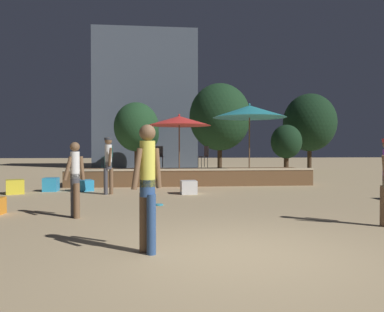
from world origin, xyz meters
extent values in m
plane|color=tan|center=(0.00, 0.00, 0.00)|extent=(120.00, 120.00, 0.00)
cube|color=brown|center=(0.22, 10.73, 0.32)|extent=(9.93, 2.45, 0.63)
cube|color=#CCB793|center=(0.22, 9.55, 0.67)|extent=(9.93, 0.12, 0.08)
cylinder|color=brown|center=(-0.28, 9.72, 1.21)|extent=(0.05, 0.05, 2.42)
cone|color=red|center=(-0.28, 9.72, 2.61)|extent=(2.54, 2.54, 0.38)
sphere|color=red|center=(-0.28, 9.72, 2.84)|extent=(0.08, 0.08, 0.08)
cylinder|color=brown|center=(2.55, 9.63, 1.38)|extent=(0.05, 0.05, 2.75)
cone|color=teal|center=(2.55, 9.63, 3.00)|extent=(2.96, 2.96, 0.49)
sphere|color=teal|center=(2.55, 9.63, 3.29)|extent=(0.08, 0.08, 0.08)
cube|color=yellow|center=(-5.86, 7.74, 0.24)|extent=(0.71, 0.71, 0.47)
cube|color=#2D9EDB|center=(-4.89, 8.42, 0.24)|extent=(0.48, 0.48, 0.47)
cube|color=white|center=(-0.14, 7.14, 0.22)|extent=(0.54, 0.54, 0.44)
cube|color=#2D9EDB|center=(-3.77, 8.42, 0.20)|extent=(0.80, 0.80, 0.39)
cylinder|color=brown|center=(-2.67, 7.31, 0.43)|extent=(0.13, 0.13, 0.87)
cylinder|color=#3F3F47|center=(-2.84, 7.24, 0.43)|extent=(0.13, 0.13, 0.87)
cylinder|color=#3F3F47|center=(-2.76, 7.28, 0.95)|extent=(0.22, 0.22, 0.24)
cylinder|color=white|center=(-2.76, 7.28, 1.30)|extent=(0.22, 0.22, 0.66)
cylinder|color=brown|center=(-2.83, 7.44, 1.23)|extent=(0.15, 0.20, 0.59)
cylinder|color=brown|center=(-2.68, 7.11, 1.23)|extent=(0.16, 0.24, 0.59)
sphere|color=brown|center=(-2.76, 7.28, 1.75)|extent=(0.24, 0.24, 0.24)
cylinder|color=#333842|center=(-2.76, 7.28, 1.82)|extent=(0.26, 0.26, 0.07)
cylinder|color=#3F3F47|center=(-3.00, 3.16, 0.38)|extent=(0.13, 0.13, 0.75)
cylinder|color=brown|center=(-2.91, 3.03, 0.38)|extent=(0.13, 0.13, 0.75)
cylinder|color=#3F3F47|center=(-2.96, 3.10, 0.83)|extent=(0.19, 0.19, 0.24)
cylinder|color=white|center=(-2.96, 3.10, 1.14)|extent=(0.19, 0.19, 0.58)
cylinder|color=brown|center=(-3.09, 3.01, 1.07)|extent=(0.22, 0.19, 0.51)
cylinder|color=brown|center=(-2.83, 3.19, 1.07)|extent=(0.15, 0.14, 0.52)
sphere|color=brown|center=(-2.96, 3.10, 1.53)|extent=(0.20, 0.20, 0.20)
cylinder|color=brown|center=(3.11, 1.61, 0.39)|extent=(0.13, 0.13, 0.78)
cylinder|color=#2D4C7F|center=(-1.30, 0.11, 0.42)|extent=(0.13, 0.13, 0.85)
cylinder|color=brown|center=(-1.41, 0.25, 0.42)|extent=(0.13, 0.13, 0.85)
cylinder|color=#2D4C7F|center=(-1.36, 0.18, 0.93)|extent=(0.22, 0.22, 0.24)
cylinder|color=#D8D14C|center=(-1.36, 0.18, 1.27)|extent=(0.22, 0.22, 0.65)
cylinder|color=brown|center=(-1.21, 0.29, 1.20)|extent=(0.15, 0.14, 0.58)
cylinder|color=brown|center=(-1.50, 0.07, 1.20)|extent=(0.19, 0.17, 0.58)
sphere|color=brown|center=(-1.36, 0.18, 1.71)|extent=(0.23, 0.23, 0.23)
cylinder|color=#1E4C47|center=(-3.40, 10.43, 0.94)|extent=(0.02, 0.02, 0.45)
cylinder|color=#1E4C47|center=(-3.25, 10.16, 0.94)|extent=(0.02, 0.02, 0.45)
cylinder|color=#1E4C47|center=(-3.13, 10.57, 0.94)|extent=(0.02, 0.02, 0.45)
cylinder|color=#1E4C47|center=(-2.99, 10.31, 0.94)|extent=(0.02, 0.02, 0.45)
cylinder|color=#1E4C47|center=(-3.19, 10.37, 1.16)|extent=(0.40, 0.40, 0.02)
cube|color=#1E4C47|center=(-3.04, 10.45, 1.39)|extent=(0.20, 0.33, 0.45)
cylinder|color=#47474C|center=(0.60, 10.69, 0.94)|extent=(0.02, 0.02, 0.45)
cylinder|color=#47474C|center=(0.70, 10.41, 0.94)|extent=(0.02, 0.02, 0.45)
cylinder|color=#47474C|center=(0.88, 10.79, 0.94)|extent=(0.02, 0.02, 0.45)
cylinder|color=#47474C|center=(0.98, 10.51, 0.94)|extent=(0.02, 0.02, 0.45)
cylinder|color=#47474C|center=(0.79, 10.60, 1.16)|extent=(0.40, 0.40, 0.02)
cube|color=#47474C|center=(0.95, 10.66, 1.39)|extent=(0.15, 0.35, 0.45)
cylinder|color=#2D3338|center=(-1.21, 10.41, 0.94)|extent=(0.02, 0.02, 0.45)
cylinder|color=#2D3338|center=(-0.91, 10.42, 0.94)|extent=(0.02, 0.02, 0.45)
cylinder|color=#2D3338|center=(-1.23, 10.71, 0.94)|extent=(0.02, 0.02, 0.45)
cylinder|color=#2D3338|center=(-0.93, 10.72, 0.94)|extent=(0.02, 0.02, 0.45)
cylinder|color=#2D3338|center=(-1.07, 10.56, 1.16)|extent=(0.40, 0.40, 0.02)
cube|color=#2D3338|center=(-1.08, 10.73, 1.39)|extent=(0.36, 0.04, 0.45)
cylinder|color=#33B2D8|center=(-1.14, 4.71, 0.02)|extent=(0.22, 0.22, 0.03)
cylinder|color=#3D2B1C|center=(-2.10, 21.39, 0.76)|extent=(0.28, 0.28, 1.51)
ellipsoid|color=#19381E|center=(-2.10, 21.39, 2.56)|extent=(2.33, 2.33, 2.56)
cylinder|color=#3D2B1C|center=(9.01, 18.82, 0.85)|extent=(0.28, 0.28, 1.70)
ellipsoid|color=black|center=(9.01, 18.82, 3.26)|extent=(3.48, 3.48, 3.82)
cylinder|color=#3D2B1C|center=(2.76, 17.70, 0.89)|extent=(0.28, 0.28, 1.78)
ellipsoid|color=#19381E|center=(2.76, 17.70, 3.47)|extent=(3.77, 3.77, 4.14)
cylinder|color=#3D2B1C|center=(6.42, 16.06, 0.56)|extent=(0.28, 0.28, 1.12)
ellipsoid|color=black|center=(6.42, 16.06, 1.93)|extent=(1.80, 1.80, 1.97)
cylinder|color=#3D2B1C|center=(-2.46, 20.10, 0.82)|extent=(0.28, 0.28, 1.64)
ellipsoid|color=#1E4223|center=(-2.46, 20.10, 2.98)|extent=(2.98, 2.98, 3.28)
cube|color=#4C5666|center=(-1.95, 25.94, 5.45)|extent=(8.12, 4.30, 10.90)
camera|label=1|loc=(-1.26, -5.13, 1.47)|focal=35.00mm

